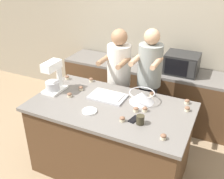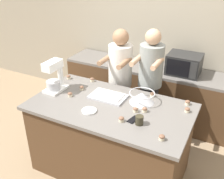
{
  "view_description": "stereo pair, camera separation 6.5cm",
  "coord_description": "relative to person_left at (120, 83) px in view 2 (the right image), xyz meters",
  "views": [
    {
      "loc": [
        1.12,
        -2.28,
        2.47
      ],
      "look_at": [
        0.0,
        0.05,
        1.12
      ],
      "focal_mm": 42.0,
      "sensor_mm": 36.0,
      "label": 1
    },
    {
      "loc": [
        1.18,
        -2.25,
        2.47
      ],
      "look_at": [
        0.0,
        0.05,
        1.12
      ],
      "focal_mm": 42.0,
      "sensor_mm": 36.0,
      "label": 2
    }
  ],
  "objects": [
    {
      "name": "stand_mixer",
      "position": [
        -0.56,
        -0.7,
        0.25
      ],
      "size": [
        0.2,
        0.3,
        0.39
      ],
      "color": "white",
      "rests_on": "island_counter"
    },
    {
      "name": "cupcake_9",
      "position": [
        -0.61,
        -0.35,
        0.11
      ],
      "size": [
        0.06,
        0.06,
        0.05
      ],
      "color": "beige",
      "rests_on": "island_counter"
    },
    {
      "name": "cupcake_8",
      "position": [
        0.53,
        -0.71,
        0.11
      ],
      "size": [
        0.06,
        0.06,
        0.05
      ],
      "color": "beige",
      "rests_on": "island_counter"
    },
    {
      "name": "mixing_bowl",
      "position": [
        0.51,
        -0.48,
        0.15
      ],
      "size": [
        0.3,
        0.3,
        0.12
      ],
      "color": "#BCBCC1",
      "rests_on": "island_counter"
    },
    {
      "name": "small_plate",
      "position": [
        0.08,
        -0.94,
        0.09
      ],
      "size": [
        0.16,
        0.16,
        0.02
      ],
      "color": "white",
      "rests_on": "island_counter"
    },
    {
      "name": "cupcake_2",
      "position": [
        1.0,
        -0.3,
        0.11
      ],
      "size": [
        0.06,
        0.06,
        0.05
      ],
      "color": "beige",
      "rests_on": "island_counter"
    },
    {
      "name": "drinking_glass",
      "position": [
        0.65,
        -0.91,
        0.13
      ],
      "size": [
        0.08,
        0.08,
        0.1
      ],
      "color": "#332D1E",
      "rests_on": "island_counter"
    },
    {
      "name": "cupcake_0",
      "position": [
        -0.31,
        -0.75,
        0.11
      ],
      "size": [
        0.06,
        0.06,
        0.05
      ],
      "color": "beige",
      "rests_on": "island_counter"
    },
    {
      "name": "person_left",
      "position": [
        0.0,
        0.0,
        0.0
      ],
      "size": [
        0.34,
        0.5,
        1.62
      ],
      "color": "#33384C",
      "rests_on": "ground_plane"
    },
    {
      "name": "back_wall",
      "position": [
        0.22,
        1.03,
        0.49
      ],
      "size": [
        10.0,
        0.06,
        2.7
      ],
      "color": "gray",
      "rests_on": "ground_plane"
    },
    {
      "name": "back_counter",
      "position": [
        0.22,
        0.68,
        -0.42
      ],
      "size": [
        2.8,
        0.6,
        0.88
      ],
      "color": "#4C331E",
      "rests_on": "ground_plane"
    },
    {
      "name": "cell_phone",
      "position": [
        0.57,
        -0.87,
        0.09
      ],
      "size": [
        0.1,
        0.16,
        0.01
      ],
      "color": "black",
      "rests_on": "island_counter"
    },
    {
      "name": "cupcake_10",
      "position": [
        1.03,
        -0.46,
        0.11
      ],
      "size": [
        0.06,
        0.06,
        0.05
      ],
      "color": "beige",
      "rests_on": "island_counter"
    },
    {
      "name": "cupcake_7",
      "position": [
        0.62,
        -0.67,
        0.11
      ],
      "size": [
        0.06,
        0.06,
        0.05
      ],
      "color": "beige",
      "rests_on": "island_counter"
    },
    {
      "name": "cupcake_4",
      "position": [
        0.58,
        -0.3,
        0.11
      ],
      "size": [
        0.06,
        0.06,
        0.05
      ],
      "color": "beige",
      "rests_on": "island_counter"
    },
    {
      "name": "ground_plane",
      "position": [
        0.22,
        -0.72,
        -0.86
      ],
      "size": [
        16.0,
        16.0,
        0.0
      ],
      "primitive_type": "plane",
      "color": "#937A5B"
    },
    {
      "name": "microwave_oven",
      "position": [
        0.71,
        0.68,
        0.17
      ],
      "size": [
        0.48,
        0.39,
        0.3
      ],
      "color": "black",
      "rests_on": "back_counter"
    },
    {
      "name": "cupcake_5",
      "position": [
        -0.27,
        -0.55,
        0.11
      ],
      "size": [
        0.06,
        0.06,
        0.05
      ],
      "color": "beige",
      "rests_on": "island_counter"
    },
    {
      "name": "person_right",
      "position": [
        0.43,
        -0.0,
        0.03
      ],
      "size": [
        0.33,
        0.5,
        1.67
      ],
      "color": "#232328",
      "rests_on": "ground_plane"
    },
    {
      "name": "cupcake_1",
      "position": [
        0.47,
        -0.95,
        0.11
      ],
      "size": [
        0.06,
        0.06,
        0.05
      ],
      "color": "beige",
      "rests_on": "island_counter"
    },
    {
      "name": "island_counter",
      "position": [
        0.22,
        -0.72,
        -0.39
      ],
      "size": [
        1.84,
        1.01,
        0.94
      ],
      "color": "#4C331E",
      "rests_on": "ground_plane"
    },
    {
      "name": "baking_tray",
      "position": [
        0.11,
        -0.57,
        0.1
      ],
      "size": [
        0.43,
        0.27,
        0.04
      ],
      "color": "#BCBCC1",
      "rests_on": "island_counter"
    },
    {
      "name": "cupcake_3",
      "position": [
        0.93,
        -1.05,
        0.11
      ],
      "size": [
        0.06,
        0.06,
        0.05
      ],
      "color": "beige",
      "rests_on": "island_counter"
    },
    {
      "name": "cupcake_6",
      "position": [
        -0.28,
        -0.27,
        0.11
      ],
      "size": [
        0.06,
        0.06,
        0.05
      ],
      "color": "beige",
      "rests_on": "island_counter"
    }
  ]
}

